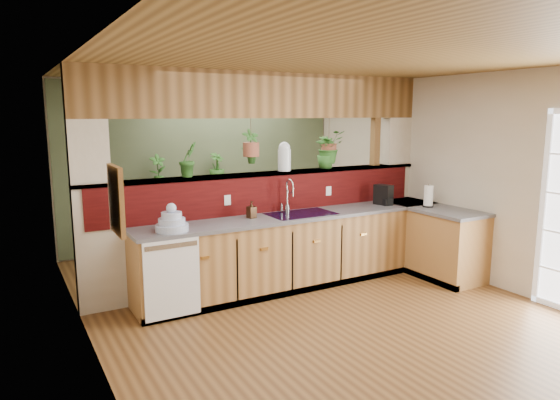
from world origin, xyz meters
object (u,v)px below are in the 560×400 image
dish_stack (172,223)px  shelving_console (185,218)px  paper_towel (428,197)px  glass_jar (284,156)px  soap_dispenser (251,210)px  coffee_maker (384,196)px  faucet (288,194)px

dish_stack → shelving_console: dish_stack is taller
paper_towel → glass_jar: size_ratio=0.82×
dish_stack → soap_dispenser: bearing=11.1°
coffee_maker → glass_jar: size_ratio=0.73×
shelving_console → faucet: bearing=-92.9°
dish_stack → paper_towel: size_ratio=1.13×
coffee_maker → paper_towel: size_ratio=0.89×
soap_dispenser → paper_towel: 2.38m
paper_towel → glass_jar: (-1.71, 0.81, 0.54)m
coffee_maker → glass_jar: 1.48m
faucet → dish_stack: faucet is taller
coffee_maker → paper_towel: (0.40, -0.42, 0.01)m
soap_dispenser → coffee_maker: size_ratio=0.75×
soap_dispenser → paper_towel: bearing=-12.4°
faucet → paper_towel: size_ratio=1.39×
glass_jar → shelving_console: glass_jar is taller
dish_stack → glass_jar: 1.80m
dish_stack → glass_jar: glass_jar is taller
coffee_maker → shelving_console: bearing=115.2°
soap_dispenser → shelving_console: bearing=91.6°
dish_stack → glass_jar: size_ratio=0.93×
paper_towel → glass_jar: bearing=154.7°
coffee_maker → soap_dispenser: bearing=161.4°
faucet → glass_jar: size_ratio=1.15×
dish_stack → coffee_maker: size_ratio=1.27×
coffee_maker → glass_jar: (-1.32, 0.39, 0.55)m
soap_dispenser → coffee_maker: 1.93m
paper_towel → coffee_maker: bearing=133.5°
paper_towel → dish_stack: bearing=174.7°
paper_towel → glass_jar: 1.97m
faucet → coffee_maker: 1.40m
glass_jar → shelving_console: size_ratio=0.22×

